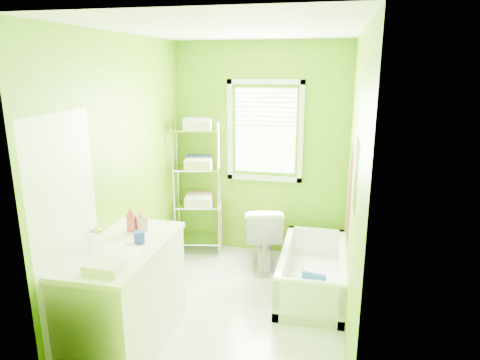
% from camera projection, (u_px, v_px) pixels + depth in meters
% --- Properties ---
extents(ground, '(2.90, 2.90, 0.00)m').
position_uv_depth(ground, '(234.00, 309.00, 4.19)').
color(ground, silver).
rests_on(ground, ground).
extents(room_envelope, '(2.14, 2.94, 2.62)m').
position_uv_depth(room_envelope, '(234.00, 155.00, 3.79)').
color(room_envelope, '#5C9607').
rests_on(room_envelope, ground).
extents(window, '(0.92, 0.05, 1.22)m').
position_uv_depth(window, '(265.00, 126.00, 5.11)').
color(window, white).
rests_on(window, ground).
extents(door, '(0.09, 0.80, 2.00)m').
position_uv_depth(door, '(69.00, 246.00, 3.21)').
color(door, white).
rests_on(door, ground).
extents(right_wall_decor, '(0.04, 1.48, 1.17)m').
position_uv_depth(right_wall_decor, '(352.00, 187.00, 3.62)').
color(right_wall_decor, '#460811').
rests_on(right_wall_decor, ground).
extents(bathtub, '(0.66, 1.42, 0.46)m').
position_uv_depth(bathtub, '(312.00, 278.00, 4.51)').
color(bathtub, white).
rests_on(bathtub, ground).
extents(toilet, '(0.58, 0.83, 0.77)m').
position_uv_depth(toilet, '(263.00, 235.00, 5.02)').
color(toilet, white).
rests_on(toilet, ground).
extents(vanity, '(0.63, 1.23, 1.14)m').
position_uv_depth(vanity, '(125.00, 295.00, 3.52)').
color(vanity, white).
rests_on(vanity, ground).
extents(wire_shelf_unit, '(0.62, 0.50, 1.70)m').
position_uv_depth(wire_shelf_unit, '(200.00, 173.00, 5.25)').
color(wire_shelf_unit, silver).
rests_on(wire_shelf_unit, ground).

